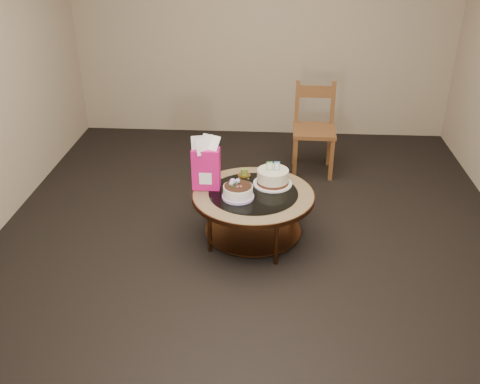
# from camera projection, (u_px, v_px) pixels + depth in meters

# --- Properties ---
(ground) EXTENTS (5.00, 5.00, 0.00)m
(ground) POSITION_uv_depth(u_px,v_px,m) (253.00, 239.00, 4.62)
(ground) COLOR black
(ground) RESTS_ON ground
(room_walls) EXTENTS (4.52, 5.02, 2.61)m
(room_walls) POSITION_uv_depth(u_px,v_px,m) (255.00, 62.00, 3.89)
(room_walls) COLOR tan
(room_walls) RESTS_ON ground
(coffee_table) EXTENTS (1.02, 1.02, 0.46)m
(coffee_table) POSITION_uv_depth(u_px,v_px,m) (253.00, 201.00, 4.44)
(coffee_table) COLOR #512C17
(coffee_table) RESTS_ON ground
(decorated_cake) EXTENTS (0.26, 0.26, 0.15)m
(decorated_cake) POSITION_uv_depth(u_px,v_px,m) (238.00, 192.00, 4.31)
(decorated_cake) COLOR #BB9DDE
(decorated_cake) RESTS_ON coffee_table
(cream_cake) EXTENTS (0.33, 0.33, 0.21)m
(cream_cake) POSITION_uv_depth(u_px,v_px,m) (273.00, 177.00, 4.51)
(cream_cake) COLOR white
(cream_cake) RESTS_ON coffee_table
(gift_bag) EXTENTS (0.23, 0.17, 0.45)m
(gift_bag) POSITION_uv_depth(u_px,v_px,m) (206.00, 163.00, 4.38)
(gift_bag) COLOR #E6158C
(gift_bag) RESTS_ON coffee_table
(pillar_candle) EXTENTS (0.11, 0.11, 0.09)m
(pillar_candle) POSITION_uv_depth(u_px,v_px,m) (244.00, 174.00, 4.65)
(pillar_candle) COLOR #D4B857
(pillar_candle) RESTS_ON coffee_table
(dining_chair) EXTENTS (0.45, 0.45, 0.95)m
(dining_chair) POSITION_uv_depth(u_px,v_px,m) (314.00, 128.00, 5.61)
(dining_chair) COLOR brown
(dining_chair) RESTS_ON ground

